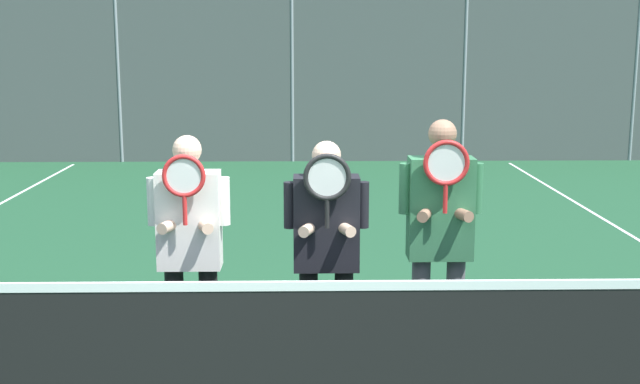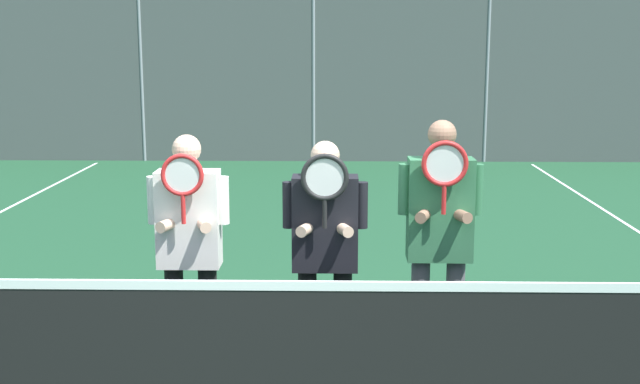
{
  "view_description": "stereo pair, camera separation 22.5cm",
  "coord_description": "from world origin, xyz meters",
  "px_view_note": "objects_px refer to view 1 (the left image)",
  "views": [
    {
      "loc": [
        0.23,
        -4.56,
        2.38
      ],
      "look_at": [
        0.34,
        1.0,
        1.33
      ],
      "focal_mm": 45.0,
      "sensor_mm": 36.0,
      "label": 1
    },
    {
      "loc": [
        0.46,
        -4.56,
        2.38
      ],
      "look_at": [
        0.34,
        1.0,
        1.33
      ],
      "focal_mm": 45.0,
      "sensor_mm": 36.0,
      "label": 2
    }
  ],
  "objects_px": {
    "car_right_of_center": "(607,103)",
    "player_center_left": "(326,243)",
    "car_center": "(401,106)",
    "car_left_of_center": "(200,105)",
    "player_leftmost": "(190,242)",
    "player_center_right": "(440,231)"
  },
  "relations": [
    {
      "from": "car_left_of_center",
      "to": "car_center",
      "type": "height_order",
      "value": "car_left_of_center"
    },
    {
      "from": "car_left_of_center",
      "to": "car_right_of_center",
      "type": "distance_m",
      "value": 9.53
    },
    {
      "from": "player_leftmost",
      "to": "car_left_of_center",
      "type": "relative_size",
      "value": 0.43
    },
    {
      "from": "car_right_of_center",
      "to": "player_center_left",
      "type": "bearing_deg",
      "value": -117.48
    },
    {
      "from": "player_leftmost",
      "to": "car_center",
      "type": "relative_size",
      "value": 0.4
    },
    {
      "from": "player_center_right",
      "to": "car_right_of_center",
      "type": "xyz_separation_m",
      "value": [
        6.16,
        13.32,
        -0.14
      ]
    },
    {
      "from": "player_leftmost",
      "to": "car_right_of_center",
      "type": "height_order",
      "value": "car_right_of_center"
    },
    {
      "from": "player_leftmost",
      "to": "car_left_of_center",
      "type": "height_order",
      "value": "player_leftmost"
    },
    {
      "from": "player_center_right",
      "to": "car_right_of_center",
      "type": "distance_m",
      "value": 14.67
    },
    {
      "from": "player_center_right",
      "to": "car_left_of_center",
      "type": "bearing_deg",
      "value": 104.07
    },
    {
      "from": "player_leftmost",
      "to": "car_left_of_center",
      "type": "bearing_deg",
      "value": 96.96
    },
    {
      "from": "player_leftmost",
      "to": "car_right_of_center",
      "type": "relative_size",
      "value": 0.4
    },
    {
      "from": "player_center_left",
      "to": "car_left_of_center",
      "type": "distance_m",
      "value": 13.71
    },
    {
      "from": "player_leftmost",
      "to": "player_center_left",
      "type": "xyz_separation_m",
      "value": [
        0.94,
        0.01,
        -0.01
      ]
    },
    {
      "from": "player_leftmost",
      "to": "player_center_left",
      "type": "bearing_deg",
      "value": 0.38
    },
    {
      "from": "car_center",
      "to": "car_right_of_center",
      "type": "bearing_deg",
      "value": 0.57
    },
    {
      "from": "player_center_left",
      "to": "car_left_of_center",
      "type": "height_order",
      "value": "car_left_of_center"
    },
    {
      "from": "car_left_of_center",
      "to": "car_right_of_center",
      "type": "height_order",
      "value": "car_right_of_center"
    },
    {
      "from": "player_leftmost",
      "to": "car_center",
      "type": "distance_m",
      "value": 13.65
    },
    {
      "from": "car_left_of_center",
      "to": "car_center",
      "type": "xyz_separation_m",
      "value": [
        4.69,
        -0.17,
        0.0
      ]
    },
    {
      "from": "player_leftmost",
      "to": "car_center",
      "type": "height_order",
      "value": "player_leftmost"
    },
    {
      "from": "car_center",
      "to": "car_right_of_center",
      "type": "relative_size",
      "value": 1.0
    }
  ]
}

